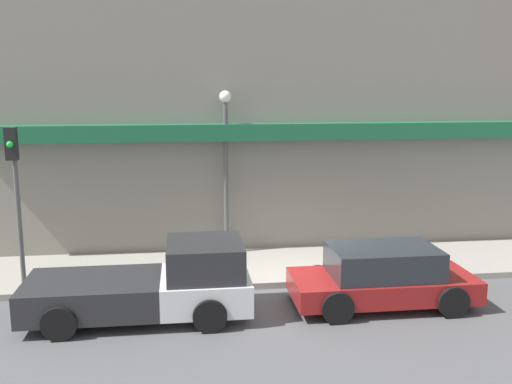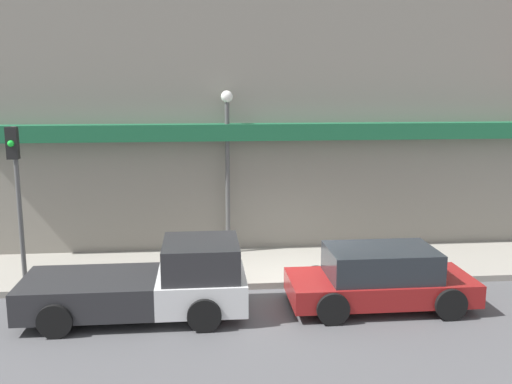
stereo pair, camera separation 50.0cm
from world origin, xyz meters
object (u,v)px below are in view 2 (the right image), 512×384
at_px(pickup_truck, 151,283).
at_px(parked_car, 380,278).
at_px(fire_hydrant, 364,260).
at_px(street_lamp, 227,152).
at_px(traffic_light, 16,179).

height_order(pickup_truck, parked_car, pickup_truck).
xyz_separation_m(fire_hydrant, street_lamp, (-3.68, 2.31, 2.81)).
bearing_deg(traffic_light, street_lamp, 24.46).
bearing_deg(fire_hydrant, street_lamp, 147.86).
bearing_deg(fire_hydrant, traffic_light, -178.96).
bearing_deg(parked_car, pickup_truck, 179.75).
distance_m(pickup_truck, street_lamp, 5.43).
bearing_deg(street_lamp, fire_hydrant, -32.14).
relative_size(pickup_truck, fire_hydrant, 7.27).
height_order(parked_car, street_lamp, street_lamp).
bearing_deg(street_lamp, traffic_light, -155.54).
height_order(pickup_truck, street_lamp, street_lamp).
xyz_separation_m(parked_car, fire_hydrant, (0.22, 2.05, -0.20)).
xyz_separation_m(parked_car, traffic_light, (-8.91, 1.89, 2.26)).
distance_m(fire_hydrant, traffic_light, 9.45).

